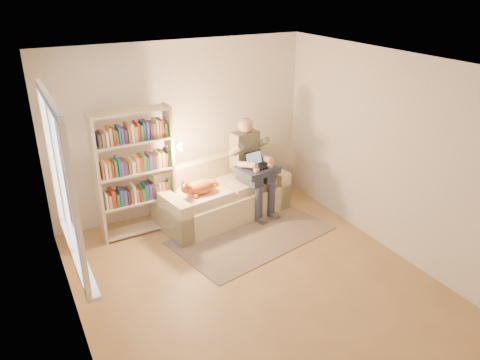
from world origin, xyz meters
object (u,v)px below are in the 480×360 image
person (251,161)px  cat (198,187)px  laptop (257,163)px  bookshelf (135,167)px  sofa (221,197)px

person → cat: (-0.92, -0.14, -0.18)m
person → cat: 0.95m
laptop → cat: bearing=170.3°
cat → bookshelf: bookshelf is taller
person → cat: size_ratio=2.30×
cat → person: bearing=-1.6°
sofa → bookshelf: 1.44m
bookshelf → cat: bearing=-22.3°
sofa → bookshelf: bearing=166.6°
person → laptop: (0.04, -0.13, 0.01)m
sofa → laptop: (0.51, -0.21, 0.53)m
laptop → bookshelf: 1.80m
sofa → person: bearing=-18.8°
bookshelf → person: bearing=-7.7°
person → laptop: 0.14m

